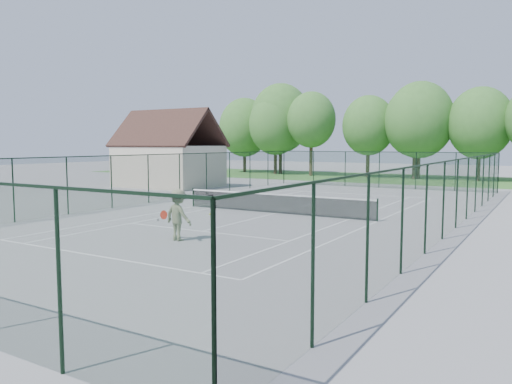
{
  "coord_description": "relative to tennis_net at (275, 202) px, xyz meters",
  "views": [
    {
      "loc": [
        12.62,
        -22.98,
        3.67
      ],
      "look_at": [
        0.0,
        -2.0,
        1.3
      ],
      "focal_mm": 35.0,
      "sensor_mm": 36.0,
      "label": 1
    }
  ],
  "objects": [
    {
      "name": "ground",
      "position": [
        0.0,
        0.0,
        -0.58
      ],
      "size": [
        140.0,
        140.0,
        0.0
      ],
      "primitive_type": "plane",
      "color": "gray",
      "rests_on": "ground"
    },
    {
      "name": "grass_far",
      "position": [
        0.0,
        30.0,
        -0.57
      ],
      "size": [
        80.0,
        16.0,
        0.01
      ],
      "primitive_type": "cube",
      "color": "#417B31",
      "rests_on": "ground"
    },
    {
      "name": "court_lines",
      "position": [
        0.0,
        0.0,
        -0.57
      ],
      "size": [
        11.05,
        23.85,
        0.01
      ],
      "color": "white",
      "rests_on": "ground"
    },
    {
      "name": "tennis_net",
      "position": [
        0.0,
        0.0,
        0.0
      ],
      "size": [
        11.08,
        0.08,
        1.1
      ],
      "color": "black",
      "rests_on": "ground"
    },
    {
      "name": "fence_enclosure",
      "position": [
        0.0,
        0.0,
        0.98
      ],
      "size": [
        18.05,
        36.05,
        3.02
      ],
      "color": "#173520",
      "rests_on": "ground"
    },
    {
      "name": "utility_building",
      "position": [
        -16.0,
        10.0,
        2.54
      ],
      "size": [
        8.6,
        6.27,
        6.63
      ],
      "color": "beige",
      "rests_on": "ground"
    },
    {
      "name": "tree_line_far",
      "position": [
        0.0,
        30.0,
        5.42
      ],
      "size": [
        39.4,
        6.4,
        9.7
      ],
      "color": "#443020",
      "rests_on": "ground"
    },
    {
      "name": "sports_bag_a",
      "position": [
        -8.7,
        2.91,
        -0.4
      ],
      "size": [
        0.49,
        0.37,
        0.35
      ],
      "primitive_type": "cube",
      "rotation": [
        0.0,
        0.0,
        -0.25
      ],
      "color": "black",
      "rests_on": "ground"
    },
    {
      "name": "sports_bag_b",
      "position": [
        -7.1,
        3.9,
        -0.44
      ],
      "size": [
        0.38,
        0.29,
        0.27
      ],
      "primitive_type": "cube",
      "rotation": [
        0.0,
        0.0,
        0.25
      ],
      "color": "black",
      "rests_on": "ground"
    },
    {
      "name": "tennis_player",
      "position": [
        0.44,
        -8.45,
        0.4
      ],
      "size": [
        2.08,
        0.96,
        1.95
      ],
      "color": "#64694B",
      "rests_on": "ground"
    }
  ]
}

